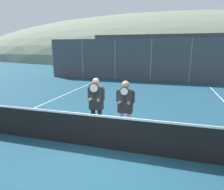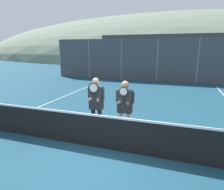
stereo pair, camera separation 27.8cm
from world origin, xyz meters
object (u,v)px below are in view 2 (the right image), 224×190
car_left_of_center (171,68)px  player_center_left (125,106)px  player_leftmost (96,103)px  car_far_left (116,66)px

car_left_of_center → player_center_left: bearing=-92.3°
player_leftmost → car_left_of_center: bearing=84.1°
car_far_left → car_left_of_center: size_ratio=0.94×
player_center_left → car_left_of_center: (0.58, 14.16, -0.21)m
player_leftmost → car_far_left: 14.62m
car_left_of_center → car_far_left: bearing=-178.8°
player_leftmost → player_center_left: (0.90, 0.04, -0.01)m
player_leftmost → car_far_left: bearing=105.4°
player_leftmost → player_center_left: bearing=2.4°
player_leftmost → player_center_left: size_ratio=1.03×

